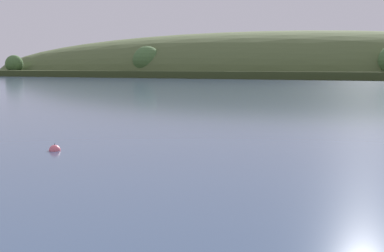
% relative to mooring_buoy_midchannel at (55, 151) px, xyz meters
% --- Properties ---
extents(far_shoreline_hill, '(466.59, 127.55, 45.71)m').
position_rel_mooring_buoy_midchannel_xyz_m(far_shoreline_hill, '(-82.36, 249.17, 0.14)').
color(far_shoreline_hill, '#35401E').
rests_on(far_shoreline_hill, ground).
extents(mooring_buoy_midchannel, '(0.71, 0.71, 0.79)m').
position_rel_mooring_buoy_midchannel_xyz_m(mooring_buoy_midchannel, '(0.00, 0.00, 0.00)').
color(mooring_buoy_midchannel, '#E06675').
rests_on(mooring_buoy_midchannel, ground).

